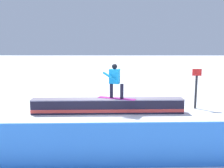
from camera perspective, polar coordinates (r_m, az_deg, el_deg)
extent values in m
plane|color=white|center=(9.94, -1.01, -6.93)|extent=(120.00, 120.00, 0.00)
cube|color=black|center=(9.86, -1.01, -5.34)|extent=(6.20, 0.68, 0.57)
cube|color=red|center=(9.90, -1.01, -6.14)|extent=(6.21, 0.69, 0.14)
cube|color=gray|center=(9.79, -1.02, -3.61)|extent=(6.20, 0.73, 0.04)
cube|color=#B2258E|center=(9.79, 1.09, -3.44)|extent=(1.58, 0.83, 0.01)
cylinder|color=black|center=(9.81, -0.15, -1.59)|extent=(0.18, 0.18, 0.60)
cylinder|color=black|center=(9.66, 2.35, -1.76)|extent=(0.18, 0.18, 0.60)
cube|color=#1795D8|center=(9.67, 0.60, 1.82)|extent=(0.46, 0.37, 0.59)
sphere|color=black|center=(9.63, 0.60, 4.20)|extent=(0.22, 0.22, 0.22)
cylinder|color=#1795D8|center=(9.58, -0.75, 1.92)|extent=(0.52, 0.27, 0.34)
cylinder|color=#1795D8|center=(9.79, 1.49, 2.07)|extent=(0.20, 0.15, 0.56)
cube|color=#3077E1|center=(5.53, -2.14, -14.46)|extent=(12.93, 0.48, 1.06)
cylinder|color=#262628|center=(11.12, 19.37, -1.86)|extent=(0.10, 0.10, 1.46)
cube|color=red|center=(10.99, 19.61, 2.64)|extent=(0.40, 0.04, 0.30)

